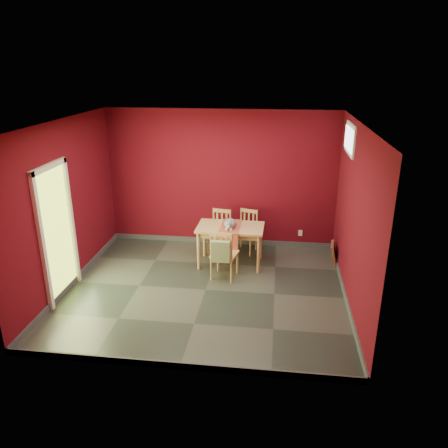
# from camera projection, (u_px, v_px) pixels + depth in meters

# --- Properties ---
(ground) EXTENTS (4.50, 4.50, 0.00)m
(ground) POSITION_uv_depth(u_px,v_px,m) (206.00, 290.00, 7.17)
(ground) COLOR #2D342D
(ground) RESTS_ON ground
(room_shell) EXTENTS (4.50, 4.50, 4.50)m
(room_shell) POSITION_uv_depth(u_px,v_px,m) (206.00, 287.00, 7.15)
(room_shell) COLOR #530813
(room_shell) RESTS_ON ground
(doorway) EXTENTS (0.06, 1.01, 2.13)m
(doorway) POSITION_uv_depth(u_px,v_px,m) (56.00, 229.00, 6.66)
(doorway) COLOR #B7D838
(doorway) RESTS_ON ground
(window) EXTENTS (0.05, 0.90, 0.50)m
(window) POSITION_uv_depth(u_px,v_px,m) (350.00, 139.00, 7.02)
(window) COLOR white
(window) RESTS_ON room_shell
(outlet_plate) EXTENTS (0.08, 0.02, 0.12)m
(outlet_plate) POSITION_uv_depth(u_px,v_px,m) (300.00, 233.00, 8.73)
(outlet_plate) COLOR silver
(outlet_plate) RESTS_ON room_shell
(dining_table) EXTENTS (1.20, 0.71, 0.74)m
(dining_table) POSITION_uv_depth(u_px,v_px,m) (230.00, 231.00, 7.86)
(dining_table) COLOR tan
(dining_table) RESTS_ON ground
(table_runner) EXTENTS (0.36, 0.73, 0.37)m
(table_runner) POSITION_uv_depth(u_px,v_px,m) (230.00, 232.00, 7.74)
(table_runner) COLOR #A9492E
(table_runner) RESTS_ON dining_table
(chair_far_left) EXTENTS (0.46, 0.46, 0.85)m
(chair_far_left) POSITION_uv_depth(u_px,v_px,m) (220.00, 231.00, 8.44)
(chair_far_left) COLOR tan
(chair_far_left) RESTS_ON ground
(chair_far_right) EXTENTS (0.48, 0.48, 0.83)m
(chair_far_right) POSITION_uv_depth(u_px,v_px,m) (246.00, 231.00, 8.51)
(chair_far_right) COLOR tan
(chair_far_right) RESTS_ON ground
(chair_near) EXTENTS (0.49, 0.49, 0.89)m
(chair_near) POSITION_uv_depth(u_px,v_px,m) (224.00, 254.00, 7.41)
(chair_near) COLOR tan
(chair_near) RESTS_ON ground
(tote_bag) EXTENTS (0.31, 0.19, 0.44)m
(tote_bag) POSITION_uv_depth(u_px,v_px,m) (221.00, 251.00, 7.17)
(tote_bag) COLOR #839962
(tote_bag) RESTS_ON chair_near
(cat) EXTENTS (0.26, 0.44, 0.21)m
(cat) POSITION_uv_depth(u_px,v_px,m) (230.00, 222.00, 7.74)
(cat) COLOR slate
(cat) RESTS_ON table_runner
(picture_frame) EXTENTS (0.18, 0.41, 0.39)m
(picture_frame) POSITION_uv_depth(u_px,v_px,m) (334.00, 253.00, 8.06)
(picture_frame) COLOR brown
(picture_frame) RESTS_ON ground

